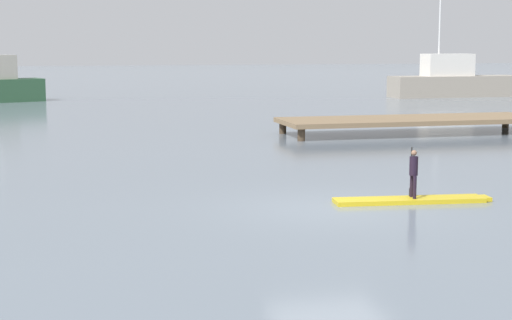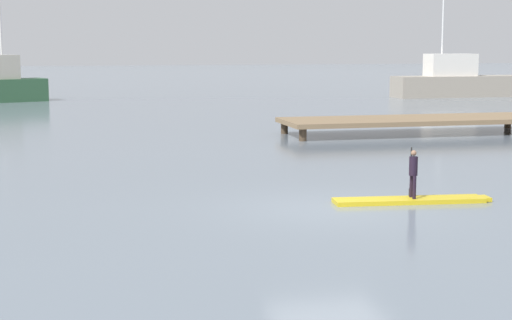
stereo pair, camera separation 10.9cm
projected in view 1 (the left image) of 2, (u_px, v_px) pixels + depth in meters
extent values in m
plane|color=slate|center=(330.00, 209.00, 17.42)|extent=(240.00, 240.00, 0.00)
cube|color=gold|center=(409.00, 200.00, 18.14)|extent=(3.46, 0.98, 0.10)
cube|color=gold|center=(483.00, 198.00, 18.37)|extent=(0.28, 0.46, 0.09)
cylinder|color=black|center=(412.00, 186.00, 18.22)|extent=(0.08, 0.08, 0.52)
cylinder|color=black|center=(415.00, 187.00, 18.00)|extent=(0.08, 0.08, 0.52)
cylinder|color=black|center=(414.00, 166.00, 18.04)|extent=(0.21, 0.21, 0.43)
sphere|color=#8C664C|center=(414.00, 153.00, 18.00)|extent=(0.12, 0.12, 0.12)
cylinder|color=black|center=(411.00, 172.00, 18.23)|extent=(0.03, 0.03, 1.13)
cube|color=black|center=(411.00, 193.00, 18.29)|extent=(0.04, 0.14, 0.18)
cube|color=#9E9384|center=(455.00, 86.00, 54.38)|extent=(9.03, 2.28, 1.41)
cube|color=white|center=(447.00, 65.00, 54.02)|extent=(3.32, 1.62, 1.48)
cylinder|color=silver|center=(440.00, 20.00, 53.43)|extent=(0.12, 0.12, 4.46)
cube|color=#846B4C|center=(411.00, 120.00, 31.94)|extent=(10.47, 3.12, 0.18)
cylinder|color=#473828|center=(301.00, 132.00, 29.60)|extent=(0.28, 0.28, 0.64)
cylinder|color=#473828|center=(283.00, 126.00, 32.02)|extent=(0.28, 0.28, 0.64)
cylinder|color=#473828|center=(506.00, 120.00, 34.35)|extent=(0.28, 0.28, 0.64)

